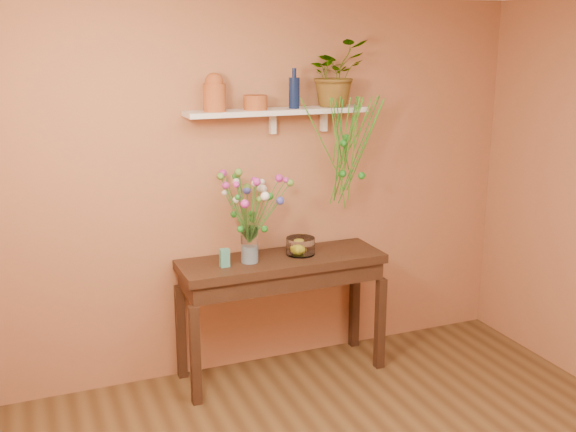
% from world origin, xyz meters
% --- Properties ---
extents(room, '(4.04, 4.04, 2.70)m').
position_xyz_m(room, '(0.00, 0.00, 1.35)').
color(room, brown).
rests_on(room, ground).
extents(sideboard, '(1.48, 0.47, 0.90)m').
position_xyz_m(sideboard, '(0.03, 1.74, 0.77)').
color(sideboard, '#3B2519').
rests_on(sideboard, ground).
extents(wall_shelf, '(1.30, 0.24, 0.19)m').
position_xyz_m(wall_shelf, '(0.06, 1.87, 1.92)').
color(wall_shelf, white).
rests_on(wall_shelf, room).
extents(terracotta_jug, '(0.20, 0.20, 0.25)m').
position_xyz_m(terracotta_jug, '(-0.41, 1.84, 2.06)').
color(terracotta_jug, '#9A421B').
rests_on(terracotta_jug, wall_shelf).
extents(terracotta_pot, '(0.18, 0.18, 0.10)m').
position_xyz_m(terracotta_pot, '(-0.12, 1.85, 1.99)').
color(terracotta_pot, '#9A421B').
rests_on(terracotta_pot, wall_shelf).
extents(blue_bottle, '(0.08, 0.08, 0.28)m').
position_xyz_m(blue_bottle, '(0.17, 1.85, 2.05)').
color(blue_bottle, '#0B183E').
rests_on(blue_bottle, wall_shelf).
extents(spider_plant, '(0.48, 0.44, 0.47)m').
position_xyz_m(spider_plant, '(0.50, 1.88, 2.17)').
color(spider_plant, '#1F751E').
rests_on(spider_plant, wall_shelf).
extents(plant_fronds, '(0.63, 0.44, 0.83)m').
position_xyz_m(plant_fronds, '(0.53, 1.72, 1.65)').
color(plant_fronds, '#1F751E').
rests_on(plant_fronds, wall_shelf).
extents(glass_vase, '(0.12, 0.12, 0.25)m').
position_xyz_m(glass_vase, '(-0.22, 1.73, 1.00)').
color(glass_vase, white).
rests_on(glass_vase, sideboard).
extents(bouquet, '(0.52, 0.52, 0.54)m').
position_xyz_m(bouquet, '(-0.20, 1.72, 1.38)').
color(bouquet, '#386B28').
rests_on(bouquet, glass_vase).
extents(glass_bowl, '(0.21, 0.21, 0.12)m').
position_xyz_m(glass_bowl, '(0.18, 1.76, 0.95)').
color(glass_bowl, white).
rests_on(glass_bowl, sideboard).
extents(lemon, '(0.08, 0.08, 0.08)m').
position_xyz_m(lemon, '(0.17, 1.77, 0.94)').
color(lemon, yellow).
rests_on(lemon, glass_bowl).
extents(carton, '(0.06, 0.05, 0.13)m').
position_xyz_m(carton, '(-0.41, 1.70, 0.96)').
color(carton, teal).
rests_on(carton, sideboard).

